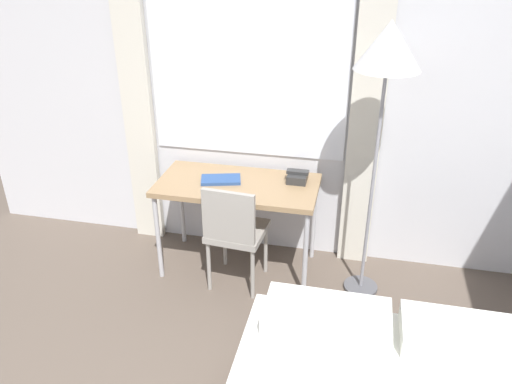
{
  "coord_description": "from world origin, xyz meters",
  "views": [
    {
      "loc": [
        0.56,
        -0.2,
        2.38
      ],
      "look_at": [
        -0.06,
        2.62,
        0.9
      ],
      "focal_mm": 35.0,
      "sensor_mm": 36.0,
      "label": 1
    }
  ],
  "objects_px": {
    "standing_lamp": "(388,59)",
    "telephone": "(298,177)",
    "book": "(221,179)",
    "desk": "(238,190)",
    "desk_chair": "(234,229)"
  },
  "relations": [
    {
      "from": "desk",
      "to": "desk_chair",
      "type": "height_order",
      "value": "desk_chair"
    },
    {
      "from": "standing_lamp",
      "to": "book",
      "type": "relative_size",
      "value": 6.0
    },
    {
      "from": "desk_chair",
      "to": "book",
      "type": "distance_m",
      "value": 0.4
    },
    {
      "from": "desk_chair",
      "to": "desk",
      "type": "bearing_deg",
      "value": 103.05
    },
    {
      "from": "desk",
      "to": "book",
      "type": "relative_size",
      "value": 3.68
    },
    {
      "from": "book",
      "to": "desk",
      "type": "bearing_deg",
      "value": -2.16
    },
    {
      "from": "telephone",
      "to": "book",
      "type": "distance_m",
      "value": 0.57
    },
    {
      "from": "desk",
      "to": "desk_chair",
      "type": "bearing_deg",
      "value": -81.68
    },
    {
      "from": "standing_lamp",
      "to": "telephone",
      "type": "height_order",
      "value": "standing_lamp"
    },
    {
      "from": "desk",
      "to": "telephone",
      "type": "bearing_deg",
      "value": 16.68
    },
    {
      "from": "desk",
      "to": "telephone",
      "type": "relative_size",
      "value": 7.07
    },
    {
      "from": "desk_chair",
      "to": "standing_lamp",
      "type": "xyz_separation_m",
      "value": [
        0.94,
        0.16,
        1.23
      ]
    },
    {
      "from": "telephone",
      "to": "book",
      "type": "relative_size",
      "value": 0.52
    },
    {
      "from": "desk",
      "to": "desk_chair",
      "type": "distance_m",
      "value": 0.31
    },
    {
      "from": "desk_chair",
      "to": "telephone",
      "type": "relative_size",
      "value": 5.05
    }
  ]
}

